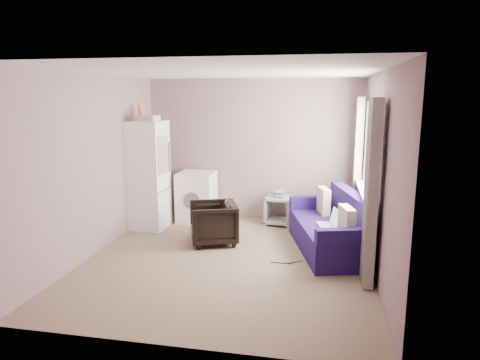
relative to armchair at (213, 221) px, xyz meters
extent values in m
cube|color=#866F58|center=(0.37, -0.64, -0.36)|extent=(3.80, 4.20, 0.02)
cube|color=silver|center=(0.37, -0.64, 2.16)|extent=(3.80, 4.20, 0.02)
cube|color=gray|center=(0.37, 1.47, 0.90)|extent=(3.80, 0.02, 2.50)
cube|color=gray|center=(0.37, -2.75, 0.90)|extent=(3.80, 0.02, 2.50)
cube|color=gray|center=(-1.54, -0.64, 0.90)|extent=(0.02, 4.20, 2.50)
cube|color=gray|center=(2.28, -0.64, 0.90)|extent=(0.02, 4.20, 2.50)
cube|color=white|center=(2.26, 0.06, 1.15)|extent=(0.01, 1.60, 1.20)
imported|color=black|center=(0.00, 0.00, 0.00)|extent=(0.82, 0.85, 0.69)
cube|color=white|center=(-1.28, 0.57, 0.55)|extent=(0.63, 0.63, 1.80)
cube|color=slate|center=(-0.97, 0.57, 0.32)|extent=(0.02, 0.58, 0.02)
cube|color=slate|center=(-0.96, 0.79, 0.84)|extent=(0.02, 0.03, 0.51)
cube|color=silver|center=(-0.97, 0.54, 0.91)|extent=(0.01, 0.43, 0.62)
cylinder|color=orange|center=(-1.37, 0.63, 1.58)|extent=(0.08, 0.08, 0.25)
cube|color=#AEADA4|center=(-1.16, 0.47, 1.50)|extent=(0.27, 0.31, 0.09)
cube|color=white|center=(-0.58, 1.10, 0.09)|extent=(0.62, 0.62, 0.88)
cube|color=slate|center=(-0.58, 1.08, 0.50)|extent=(0.58, 0.56, 0.05)
cylinder|color=slate|center=(-0.58, 0.78, 0.10)|extent=(0.29, 0.02, 0.29)
cube|color=#9B9A98|center=(0.88, 1.17, 0.12)|extent=(0.49, 0.49, 0.04)
cube|color=#9B9A98|center=(0.88, 1.17, -0.29)|extent=(0.49, 0.49, 0.04)
cube|color=#9B9A98|center=(0.68, 1.19, -0.10)|extent=(0.09, 0.44, 0.49)
cube|color=#9B9A98|center=(1.08, 1.14, -0.10)|extent=(0.09, 0.44, 0.49)
cube|color=navy|center=(0.88, 1.17, 0.15)|extent=(0.17, 0.23, 0.03)
cube|color=#9E8469|center=(0.89, 1.17, 0.18)|extent=(0.15, 0.22, 0.03)
cube|color=navy|center=(0.87, 1.17, 0.21)|extent=(0.18, 0.24, 0.03)
cube|color=#9E8469|center=(0.89, 1.16, 0.24)|extent=(0.15, 0.22, 0.03)
cube|color=navy|center=(1.73, 0.01, -0.15)|extent=(1.27, 1.95, 0.40)
cube|color=navy|center=(2.05, 0.10, 0.27)|extent=(0.63, 1.78, 0.44)
cube|color=navy|center=(1.95, -0.83, 0.15)|extent=(0.85, 0.35, 0.20)
cube|color=navy|center=(1.51, 0.85, 0.15)|extent=(0.85, 0.35, 0.20)
cube|color=beige|center=(1.92, -0.53, 0.25)|extent=(0.22, 0.42, 0.40)
cube|color=beige|center=(1.63, 0.58, 0.25)|extent=(0.22, 0.42, 0.40)
cube|color=#9B9A98|center=(1.68, -0.10, 0.06)|extent=(0.30, 0.38, 0.02)
cube|color=silver|center=(1.80, -0.07, 0.18)|extent=(0.14, 0.33, 0.22)
cube|color=white|center=(2.19, 0.06, 0.52)|extent=(0.14, 1.70, 0.04)
cube|color=white|center=(2.24, 0.06, 0.55)|extent=(0.02, 1.68, 0.05)
cube|color=white|center=(2.24, 0.06, 1.15)|extent=(0.02, 1.68, 0.05)
cube|color=white|center=(2.24, 0.06, 1.75)|extent=(0.02, 1.68, 0.05)
cube|color=white|center=(2.24, -0.74, 1.15)|extent=(0.02, 0.05, 1.20)
cube|color=white|center=(2.24, -0.20, 1.15)|extent=(0.02, 0.05, 1.20)
cube|color=white|center=(2.24, 0.33, 1.15)|extent=(0.02, 0.05, 1.20)
cube|color=white|center=(2.24, 0.86, 1.15)|extent=(0.02, 0.05, 1.20)
cube|color=beige|center=(2.15, -1.02, 0.75)|extent=(0.12, 0.46, 2.18)
cube|color=beige|center=(2.15, 1.14, 0.75)|extent=(0.12, 0.46, 2.18)
cylinder|color=black|center=(1.26, -0.57, -0.34)|extent=(0.25, 0.17, 0.01)
cylinder|color=black|center=(1.09, -0.63, -0.34)|extent=(0.29, 0.02, 0.01)
camera|label=1|loc=(1.58, -6.02, 1.85)|focal=32.00mm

